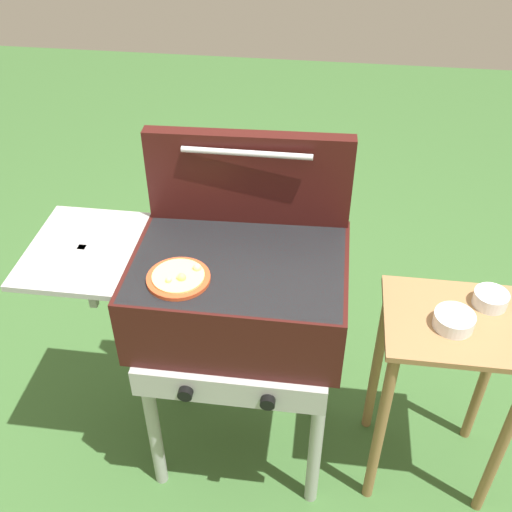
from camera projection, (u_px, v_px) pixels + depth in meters
ground_plane at (243, 442)px, 2.35m from camera, size 8.00×8.00×0.00m
grill at (235, 297)px, 1.88m from camera, size 0.96×0.53×0.90m
grill_lid_open at (249, 178)px, 1.86m from camera, size 0.63×0.09×0.30m
pizza_cheese at (179, 277)px, 1.71m from camera, size 0.18×0.18×0.03m
prep_table at (445, 367)px, 1.95m from camera, size 0.44×0.36×0.74m
topping_bowl_near at (454, 321)px, 1.79m from camera, size 0.12×0.12×0.04m
topping_bowl_far at (490, 299)px, 1.86m from camera, size 0.10×0.10×0.04m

